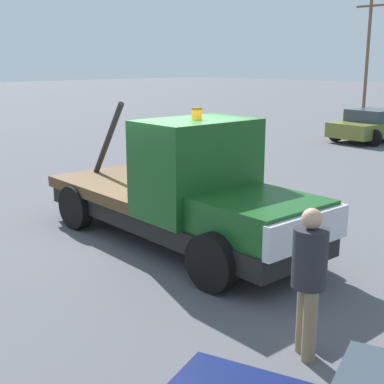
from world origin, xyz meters
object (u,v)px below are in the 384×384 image
(person_near_truck, at_px, (309,273))
(parked_car_olive, at_px, (375,126))
(tow_truck, at_px, (186,195))
(utility_pole, at_px, (368,47))

(person_near_truck, xyz_separation_m, parked_car_olive, (-7.68, 16.69, -0.36))
(person_near_truck, distance_m, parked_car_olive, 18.38)
(tow_truck, bearing_deg, utility_pole, 116.52)
(person_near_truck, height_order, parked_car_olive, person_near_truck)
(person_near_truck, bearing_deg, tow_truck, 103.26)
(tow_truck, relative_size, parked_car_olive, 1.39)
(tow_truck, distance_m, utility_pole, 33.36)
(person_near_truck, bearing_deg, utility_pole, 64.16)
(tow_truck, distance_m, person_near_truck, 3.94)
(person_near_truck, relative_size, utility_pole, 0.22)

